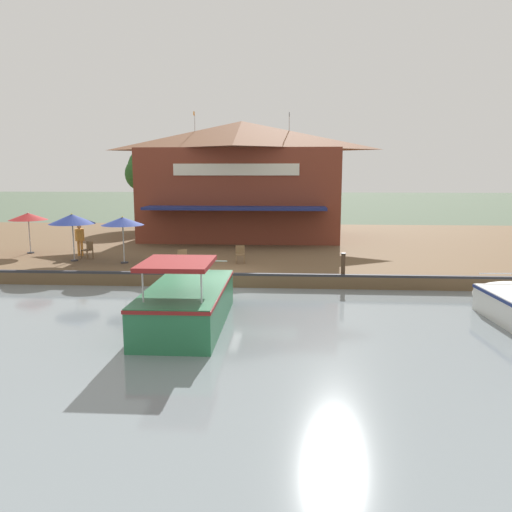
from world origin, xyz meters
TOP-DOWN VIEW (x-y plane):
  - ground_plane at (0.00, 0.00)m, footprint 220.00×220.00m
  - quay_deck at (-11.00, 0.00)m, footprint 22.00×56.00m
  - quay_edge_fender at (-0.10, 0.00)m, footprint 0.20×50.40m
  - waterfront_restaurant at (-13.12, 0.14)m, footprint 9.60×13.24m
  - patio_umbrella_by_entrance at (-5.31, -10.76)m, footprint 2.02×2.02m
  - patio_umbrella_mid_patio_left at (-2.67, -4.66)m, footprint 2.03×2.03m
  - patio_umbrella_far_corner at (-3.09, -7.33)m, footprint 2.23×2.23m
  - cafe_chair_far_corner_seat at (-3.99, -6.98)m, footprint 0.58×0.58m
  - cafe_chair_mid_patio at (-3.11, 0.98)m, footprint 0.48×0.48m
  - cafe_chair_back_row_seat at (-1.61, -1.53)m, footprint 0.58×0.58m
  - person_at_quay_edge at (-4.71, -7.70)m, footprint 0.47×0.47m
  - motorboat_fourth_along at (4.76, 0.08)m, footprint 6.64×2.44m
  - mooring_post at (-0.35, 5.66)m, footprint 0.22×0.22m
  - tree_upstream_bank at (-19.69, -8.02)m, footprint 4.13×3.94m

SIDE VIEW (x-z plane):
  - ground_plane at x=0.00m, z-range 0.00..0.00m
  - quay_deck at x=-11.00m, z-range 0.00..0.60m
  - quay_edge_fender at x=-0.10m, z-range 0.60..0.70m
  - motorboat_fourth_along at x=4.76m, z-range -0.37..1.95m
  - cafe_chair_far_corner_seat at x=-3.99m, z-range 0.65..1.50m
  - cafe_chair_mid_patio at x=-3.11m, z-range 0.65..1.50m
  - cafe_chair_back_row_seat at x=-1.61m, z-range 0.65..1.50m
  - mooring_post at x=-0.35m, z-range 0.61..1.59m
  - person_at_quay_edge at x=-4.71m, z-range 0.81..2.46m
  - patio_umbrella_by_entrance at x=-5.31m, z-range 1.49..3.73m
  - patio_umbrella_mid_patio_left at x=-2.67m, z-range 1.50..3.79m
  - patio_umbrella_far_corner at x=-3.09m, z-range 1.51..3.89m
  - waterfront_restaurant at x=-13.12m, z-range 0.34..8.72m
  - tree_upstream_bank at x=-19.69m, z-range 1.82..8.44m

